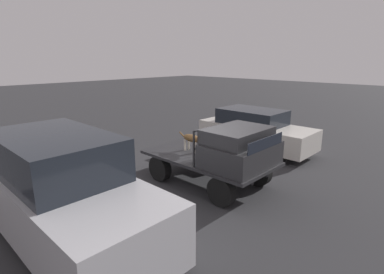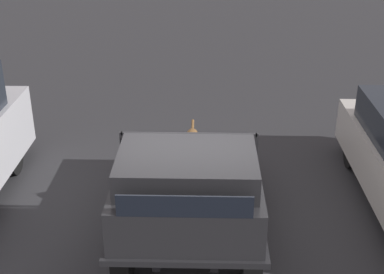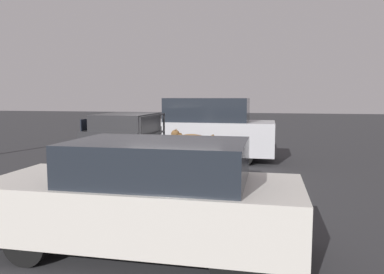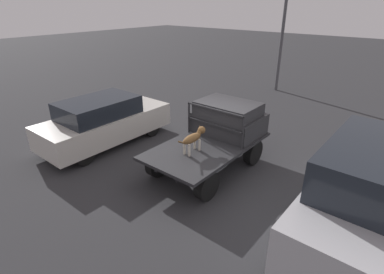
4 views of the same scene
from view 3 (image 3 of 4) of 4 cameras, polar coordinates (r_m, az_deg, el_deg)
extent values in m
plane|color=#2D2D30|center=(9.15, -4.05, -7.62)|extent=(80.00, 80.00, 0.00)
cylinder|color=black|center=(8.68, -12.85, -6.01)|extent=(0.74, 0.24, 0.74)
cylinder|color=black|center=(10.19, -8.95, -4.10)|extent=(0.74, 0.24, 0.74)
cylinder|color=black|center=(8.02, 2.16, -6.87)|extent=(0.74, 0.24, 0.74)
cylinder|color=black|center=(9.64, 3.82, -4.64)|extent=(0.74, 0.24, 0.74)
cube|color=black|center=(8.69, -4.71, -4.10)|extent=(3.37, 0.10, 0.18)
cube|color=black|center=(9.35, -3.50, -3.35)|extent=(3.37, 0.10, 0.18)
cube|color=#232326|center=(8.99, -4.09, -2.90)|extent=(3.66, 1.99, 0.08)
cube|color=#28282B|center=(9.29, -10.47, -0.58)|extent=(1.42, 1.87, 0.60)
cube|color=#28282B|center=(9.21, -9.91, 2.38)|extent=(1.21, 1.72, 0.37)
cube|color=black|center=(9.54, -14.41, 2.08)|extent=(0.02, 1.53, 0.27)
cube|color=#232326|center=(8.15, -7.84, -0.27)|extent=(0.04, 0.04, 0.94)
cube|color=#232326|center=(9.88, -4.29, 0.92)|extent=(0.04, 0.04, 0.94)
cube|color=#232326|center=(8.97, -5.93, 3.25)|extent=(0.04, 1.83, 0.04)
cube|color=#232326|center=(9.01, -5.89, 0.38)|extent=(0.04, 1.83, 0.04)
cylinder|color=beige|center=(8.76, -1.46, -1.80)|extent=(0.06, 0.06, 0.32)
cylinder|color=beige|center=(8.91, -1.22, -1.65)|extent=(0.06, 0.06, 0.32)
cylinder|color=beige|center=(8.67, 1.25, -1.88)|extent=(0.06, 0.06, 0.32)
cylinder|color=beige|center=(8.83, 1.44, -1.73)|extent=(0.06, 0.06, 0.32)
ellipsoid|color=brown|center=(8.76, 0.00, -0.25)|extent=(0.68, 0.22, 0.22)
sphere|color=beige|center=(8.80, -1.19, -0.47)|extent=(0.10, 0.10, 0.10)
cylinder|color=brown|center=(8.82, -1.83, 0.18)|extent=(0.16, 0.12, 0.15)
sphere|color=brown|center=(8.84, -2.55, 0.46)|extent=(0.21, 0.21, 0.21)
cone|color=beige|center=(8.86, -3.09, 0.37)|extent=(0.11, 0.11, 0.11)
cone|color=brown|center=(8.77, -2.57, 0.99)|extent=(0.06, 0.08, 0.10)
cone|color=brown|center=(8.88, -2.39, 1.05)|extent=(0.06, 0.08, 0.10)
cylinder|color=brown|center=(8.69, 2.47, -0.16)|extent=(0.29, 0.04, 0.19)
cylinder|color=black|center=(5.49, -23.85, -14.50)|extent=(0.60, 0.20, 0.60)
cylinder|color=black|center=(6.65, -16.45, -10.54)|extent=(0.60, 0.20, 0.60)
cylinder|color=black|center=(4.57, 6.55, -18.28)|extent=(0.60, 0.20, 0.60)
cylinder|color=black|center=(5.92, 7.86, -12.46)|extent=(0.60, 0.20, 0.60)
cube|color=beige|center=(5.39, -7.36, -10.54)|extent=(4.35, 1.73, 0.77)
cube|color=#1E232B|center=(5.17, -5.18, -3.65)|extent=(2.39, 1.56, 0.56)
cylinder|color=black|center=(12.55, -6.39, -2.44)|extent=(0.60, 0.20, 0.60)
cylinder|color=black|center=(14.06, -4.36, -1.47)|extent=(0.60, 0.20, 0.60)
cylinder|color=black|center=(11.96, 7.89, -2.89)|extent=(0.60, 0.20, 0.60)
cylinder|color=black|center=(13.54, 8.35, -1.82)|extent=(0.60, 0.20, 0.60)
cube|color=#B7B7BC|center=(12.87, 1.27, 0.05)|extent=(5.00, 1.88, 1.08)
cube|color=#1E232B|center=(12.76, 2.39, 4.19)|extent=(2.75, 1.69, 0.78)
camera|label=1|loc=(16.57, -15.93, 10.44)|focal=28.00mm
camera|label=2|loc=(12.67, -37.11, 16.64)|focal=50.00mm
camera|label=4|loc=(13.63, 27.98, 14.95)|focal=28.00mm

